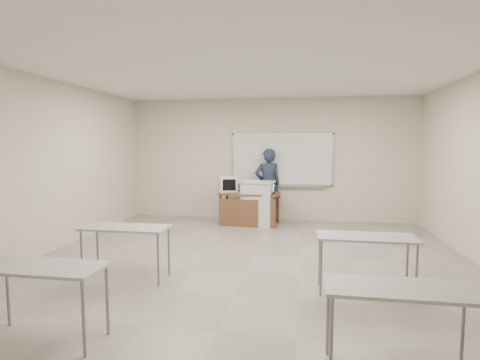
% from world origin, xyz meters
% --- Properties ---
extents(floor, '(7.00, 8.00, 0.01)m').
position_xyz_m(floor, '(0.00, 0.00, -0.01)').
color(floor, gray).
rests_on(floor, ground).
extents(whiteboard, '(2.48, 0.10, 1.31)m').
position_xyz_m(whiteboard, '(0.30, 3.97, 1.48)').
color(whiteboard, white).
rests_on(whiteboard, floor).
extents(student_desks, '(4.40, 2.20, 0.73)m').
position_xyz_m(student_desks, '(-0.00, -1.35, 0.67)').
color(student_desks, '#ABABA5').
rests_on(student_desks, floor).
extents(instructor_desk, '(1.37, 0.69, 0.75)m').
position_xyz_m(instructor_desk, '(-0.40, 3.19, 0.53)').
color(instructor_desk, brown).
rests_on(instructor_desk, floor).
extents(podium, '(0.73, 0.54, 1.03)m').
position_xyz_m(podium, '(-0.20, 3.20, 0.52)').
color(podium, '#BAB7B2').
rests_on(podium, floor).
extents(crt_monitor, '(0.40, 0.45, 0.38)m').
position_xyz_m(crt_monitor, '(-0.95, 3.43, 0.93)').
color(crt_monitor, '#F0EAC5').
rests_on(crt_monitor, instructor_desk).
extents(laptop, '(0.32, 0.29, 0.23)m').
position_xyz_m(laptop, '(0.00, 3.17, 0.81)').
color(laptop, black).
rests_on(laptop, instructor_desk).
extents(mouse, '(0.11, 0.09, 0.04)m').
position_xyz_m(mouse, '(-0.20, 3.10, 0.77)').
color(mouse, '#9EA0A5').
rests_on(mouse, instructor_desk).
extents(keyboard, '(0.43, 0.25, 0.02)m').
position_xyz_m(keyboard, '(-0.35, 3.08, 1.04)').
color(keyboard, '#F0EAC5').
rests_on(keyboard, podium).
extents(presenter, '(0.75, 0.61, 1.77)m').
position_xyz_m(presenter, '(-0.03, 3.82, 0.88)').
color(presenter, black).
rests_on(presenter, floor).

